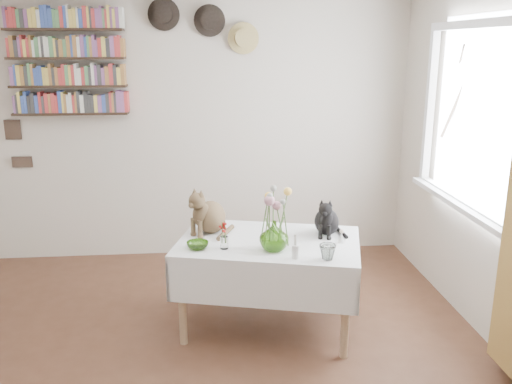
{
  "coord_description": "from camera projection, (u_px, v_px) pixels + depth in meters",
  "views": [
    {
      "loc": [
        0.09,
        -2.83,
        1.99
      ],
      "look_at": [
        0.41,
        0.61,
        1.05
      ],
      "focal_mm": 38.0,
      "sensor_mm": 36.0,
      "label": 1
    }
  ],
  "objects": [
    {
      "name": "window",
      "position": [
        472.0,
        132.0,
        3.82
      ],
      "size": [
        0.12,
        1.52,
        1.32
      ],
      "color": "white",
      "rests_on": "room"
    },
    {
      "name": "candlestick",
      "position": [
        295.0,
        250.0,
        3.45
      ],
      "size": [
        0.05,
        0.05,
        0.16
      ],
      "color": "white",
      "rests_on": "dining_table"
    },
    {
      "name": "flower_bouquet",
      "position": [
        274.0,
        201.0,
        3.53
      ],
      "size": [
        0.17,
        0.13,
        0.39
      ],
      "color": "#4C7233",
      "rests_on": "flower_vase"
    },
    {
      "name": "bookshelf_unit",
      "position": [
        67.0,
        63.0,
        4.73
      ],
      "size": [
        1.0,
        0.16,
        0.91
      ],
      "color": "black",
      "rests_on": "room"
    },
    {
      "name": "wall_art_plaques",
      "position": [
        17.0,
        143.0,
        4.94
      ],
      "size": [
        0.21,
        0.02,
        0.44
      ],
      "color": "#38281E",
      "rests_on": "room"
    },
    {
      "name": "flower_vase",
      "position": [
        274.0,
        236.0,
        3.58
      ],
      "size": [
        0.27,
        0.27,
        0.2
      ],
      "primitive_type": "imported",
      "rotation": [
        0.0,
        0.0,
        -0.52
      ],
      "color": "#6CA932",
      "rests_on": "dining_table"
    },
    {
      "name": "black_cat",
      "position": [
        327.0,
        215.0,
        3.88
      ],
      "size": [
        0.26,
        0.29,
        0.29
      ],
      "primitive_type": null,
      "rotation": [
        0.0,
        0.0,
        -0.34
      ],
      "color": "black",
      "rests_on": "dining_table"
    },
    {
      "name": "green_bowl",
      "position": [
        198.0,
        245.0,
        3.63
      ],
      "size": [
        0.16,
        0.16,
        0.05
      ],
      "primitive_type": "imported",
      "rotation": [
        0.0,
        0.0,
        -0.07
      ],
      "color": "#6CA932",
      "rests_on": "dining_table"
    },
    {
      "name": "wall_hats",
      "position": [
        206.0,
        24.0,
        4.78
      ],
      "size": [
        0.98,
        0.09,
        0.48
      ],
      "color": "black",
      "rests_on": "room"
    },
    {
      "name": "room",
      "position": [
        190.0,
        188.0,
        2.91
      ],
      "size": [
        4.08,
        4.58,
        2.58
      ],
      "color": "brown",
      "rests_on": "ground"
    },
    {
      "name": "tabby_cat",
      "position": [
        211.0,
        209.0,
        3.92
      ],
      "size": [
        0.38,
        0.38,
        0.35
      ],
      "primitive_type": null,
      "rotation": [
        0.0,
        0.0,
        -0.84
      ],
      "color": "brown",
      "rests_on": "dining_table"
    },
    {
      "name": "porcelain_figurine",
      "position": [
        341.0,
        237.0,
        3.74
      ],
      "size": [
        0.05,
        0.05,
        0.1
      ],
      "color": "white",
      "rests_on": "dining_table"
    },
    {
      "name": "berry_jar",
      "position": [
        224.0,
        235.0,
        3.61
      ],
      "size": [
        0.05,
        0.05,
        0.22
      ],
      "color": "white",
      "rests_on": "dining_table"
    },
    {
      "name": "dining_table",
      "position": [
        269.0,
        262.0,
        3.83
      ],
      "size": [
        1.41,
        1.09,
        0.67
      ],
      "color": "white",
      "rests_on": "room"
    },
    {
      "name": "drinking_glass",
      "position": [
        327.0,
        252.0,
        3.44
      ],
      "size": [
        0.15,
        0.15,
        0.1
      ],
      "primitive_type": "imported",
      "rotation": [
        0.0,
        0.0,
        -0.51
      ],
      "color": "white",
      "rests_on": "dining_table"
    }
  ]
}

